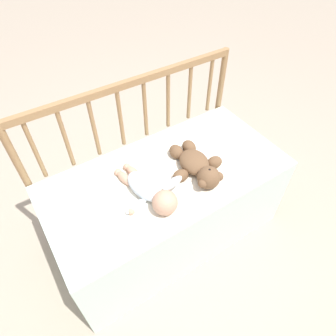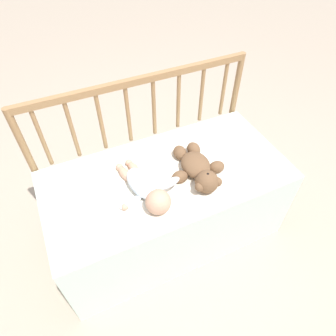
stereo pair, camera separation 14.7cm
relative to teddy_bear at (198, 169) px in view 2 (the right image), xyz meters
name	(u,v)px [view 2 (the right image)]	position (x,y,z in m)	size (l,w,h in m)	color
ground_plane	(167,229)	(-0.14, 0.07, -0.58)	(12.00, 12.00, 0.00)	tan
crib_mattress	(167,205)	(-0.14, 0.07, -0.31)	(1.29, 0.63, 0.53)	silver
crib_rail	(142,121)	(-0.14, 0.41, 0.07)	(1.29, 0.04, 0.92)	#997047
blanket	(167,180)	(-0.16, 0.03, -0.04)	(0.79, 0.52, 0.01)	silver
teddy_bear	(198,169)	(0.00, 0.00, 0.00)	(0.29, 0.37, 0.12)	brown
baby	(146,189)	(-0.29, -0.01, 0.00)	(0.32, 0.41, 0.12)	white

